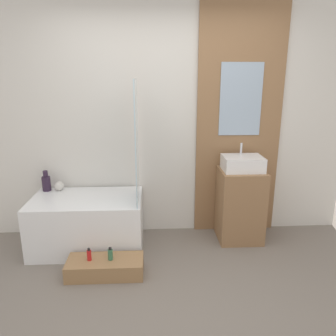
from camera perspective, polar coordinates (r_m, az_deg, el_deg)
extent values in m
plane|color=slate|center=(2.78, 1.17, -24.85)|extent=(12.00, 12.00, 0.00)
cube|color=silver|center=(3.72, -0.47, 7.90)|extent=(4.20, 0.06, 2.60)
cube|color=#8E6642|center=(3.80, 12.24, 7.71)|extent=(0.95, 0.03, 2.60)
cube|color=#9EB2C6|center=(3.75, 12.55, 11.56)|extent=(0.46, 0.01, 0.79)
cube|color=white|center=(3.69, -13.75, -9.19)|extent=(1.16, 0.71, 0.57)
cube|color=silver|center=(3.58, -14.05, -5.13)|extent=(0.91, 0.49, 0.01)
cube|color=silver|center=(3.26, -5.49, 4.49)|extent=(0.01, 0.50, 1.22)
cube|color=#997047|center=(3.27, -10.86, -16.57)|extent=(0.71, 0.30, 0.16)
cube|color=#8E6642|center=(3.80, 12.41, -6.30)|extent=(0.48, 0.46, 0.81)
cube|color=white|center=(3.65, 12.86, 0.79)|extent=(0.43, 0.33, 0.16)
cylinder|color=silver|center=(3.70, 12.62, 3.29)|extent=(0.02, 0.02, 0.13)
cylinder|color=#2D1E33|center=(3.91, -20.42, -2.57)|extent=(0.09, 0.09, 0.16)
cylinder|color=#2D1E33|center=(3.87, -20.58, -0.95)|extent=(0.05, 0.05, 0.07)
sphere|color=silver|center=(3.87, -18.42, -3.00)|extent=(0.10, 0.10, 0.10)
cylinder|color=red|center=(3.22, -13.56, -14.56)|extent=(0.04, 0.04, 0.10)
cylinder|color=black|center=(3.19, -13.64, -13.62)|extent=(0.02, 0.02, 0.02)
cylinder|color=#38704C|center=(3.19, -10.00, -14.63)|extent=(0.05, 0.05, 0.10)
cylinder|color=black|center=(3.16, -10.06, -13.66)|extent=(0.03, 0.03, 0.02)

